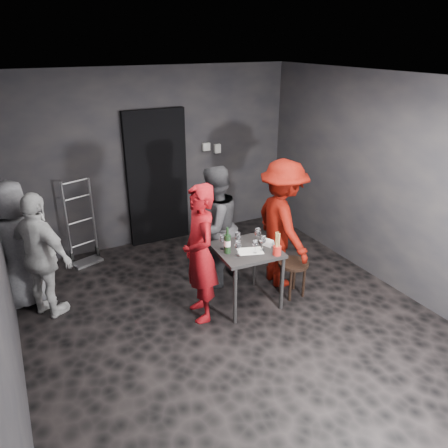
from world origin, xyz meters
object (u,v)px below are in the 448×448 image
stool (293,268)px  bystander_cream (41,256)px  woman_black (214,223)px  breadstick_cup (277,244)px  server_red (200,248)px  man_maroon (283,216)px  tasting_table (246,256)px  wine_bottle (227,243)px  hand_truck (85,247)px  bystander_grey (17,243)px

stool → bystander_cream: bearing=160.9°
woman_black → breadstick_cup: 0.99m
woman_black → bystander_cream: 2.08m
server_red → breadstick_cup: size_ratio=5.88×
woman_black → server_red: bearing=29.6°
man_maroon → tasting_table: bearing=114.8°
server_red → wine_bottle: (0.35, 0.00, -0.02)m
server_red → stool: bearing=90.7°
server_red → man_maroon: man_maroon is taller
hand_truck → bystander_cream: size_ratio=0.80×
bystander_cream → breadstick_cup: 2.69m
bystander_grey → bystander_cream: bearing=123.7°
hand_truck → breadstick_cup: 3.03m
stool → tasting_table: bearing=169.0°
hand_truck → stool: size_ratio=2.63×
wine_bottle → man_maroon: bearing=13.9°
stool → bystander_grey: bystander_grey is taller
woman_black → breadstick_cup: woman_black is taller
man_maroon → bystander_grey: man_maroon is taller
stool → wine_bottle: (-0.87, 0.12, 0.49)m
hand_truck → bystander_cream: bystander_cream is taller
server_red → wine_bottle: 0.35m
woman_black → hand_truck: bearing=-67.6°
bystander_cream → bystander_grey: (-0.22, 0.37, 0.05)m
server_red → wine_bottle: size_ratio=5.60×
server_red → woman_black: server_red is taller
man_maroon → breadstick_cup: size_ratio=6.31×
server_red → man_maroon: bearing=106.6°
tasting_table → man_maroon: 0.77m
tasting_table → wine_bottle: 0.34m
breadstick_cup → wine_bottle: bearing=147.9°
woman_black → breadstick_cup: (0.36, -0.92, 0.02)m
bystander_grey → server_red: bearing=148.9°
server_red → breadstick_cup: (0.84, -0.30, -0.00)m
stool → server_red: (-1.22, 0.12, 0.50)m
man_maroon → wine_bottle: size_ratio=6.01×
bystander_cream → server_red: bearing=-154.5°
woman_black → man_maroon: man_maroon is taller
hand_truck → man_maroon: 2.96m
stool → man_maroon: man_maroon is taller
tasting_table → stool: 0.69m
hand_truck → stool: 3.08m
stool → breadstick_cup: bearing=-154.8°
stool → hand_truck: bearing=135.2°
stool → wine_bottle: size_ratio=1.48×
stool → breadstick_cup: size_ratio=1.55×
breadstick_cup → woman_black: bearing=111.4°
wine_bottle → server_red: bearing=-179.8°
hand_truck → wine_bottle: size_ratio=3.90×
stool → bystander_grey: (-3.04, 1.35, 0.45)m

